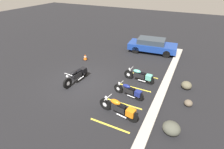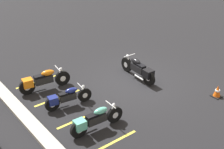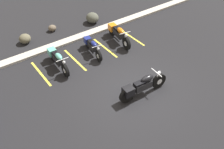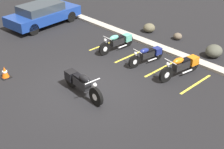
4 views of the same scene
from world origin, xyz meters
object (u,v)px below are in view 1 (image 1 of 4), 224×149
(parked_bike_1, at_px, (130,91))
(traffic_cone, at_px, (85,57))
(motorcycle_black_featured, at_px, (77,75))
(landscape_rock_2, at_px, (171,128))
(parked_bike_2, at_px, (120,108))
(landscape_rock_1, at_px, (186,85))
(car_blue, at_px, (152,45))
(parked_bike_0, at_px, (140,76))
(landscape_rock_0, at_px, (188,103))

(parked_bike_1, height_order, traffic_cone, parked_bike_1)
(motorcycle_black_featured, height_order, landscape_rock_2, motorcycle_black_featured)
(parked_bike_2, bearing_deg, landscape_rock_1, -115.49)
(motorcycle_black_featured, bearing_deg, car_blue, 161.06)
(parked_bike_1, bearing_deg, motorcycle_black_featured, 7.50)
(car_blue, xyz_separation_m, landscape_rock_2, (9.15, 3.39, -0.38))
(parked_bike_1, bearing_deg, landscape_rock_1, -132.16)
(motorcycle_black_featured, relative_size, landscape_rock_2, 2.89)
(parked_bike_2, bearing_deg, motorcycle_black_featured, -16.11)
(parked_bike_2, bearing_deg, car_blue, -76.40)
(landscape_rock_2, height_order, traffic_cone, landscape_rock_2)
(car_blue, bearing_deg, landscape_rock_1, -59.99)
(parked_bike_2, xyz_separation_m, landscape_rock_2, (0.01, 2.54, -0.17))
(landscape_rock_1, bearing_deg, parked_bike_0, -80.83)
(traffic_cone, bearing_deg, parked_bike_2, 47.70)
(parked_bike_2, bearing_deg, traffic_cone, -33.97)
(parked_bike_0, distance_m, landscape_rock_1, 2.94)
(landscape_rock_2, bearing_deg, landscape_rock_1, 177.01)
(parked_bike_0, distance_m, landscape_rock_2, 4.54)
(parked_bike_1, distance_m, landscape_rock_1, 3.75)
(car_blue, bearing_deg, motorcycle_black_featured, -118.43)
(landscape_rock_1, xyz_separation_m, landscape_rock_2, (4.13, -0.22, 0.05))
(car_blue, relative_size, landscape_rock_1, 6.85)
(parked_bike_1, height_order, landscape_rock_0, parked_bike_1)
(parked_bike_2, relative_size, landscape_rock_0, 4.96)
(motorcycle_black_featured, distance_m, car_blue, 7.98)
(landscape_rock_1, bearing_deg, landscape_rock_2, -2.99)
(landscape_rock_2, bearing_deg, car_blue, -159.70)
(landscape_rock_2, bearing_deg, landscape_rock_0, 168.12)
(parked_bike_0, relative_size, landscape_rock_0, 4.69)
(parked_bike_1, height_order, parked_bike_2, parked_bike_2)
(motorcycle_black_featured, xyz_separation_m, landscape_rock_2, (1.80, 6.48, -0.18))
(parked_bike_0, height_order, car_blue, car_blue)
(parked_bike_1, bearing_deg, parked_bike_2, 102.90)
(parked_bike_1, relative_size, traffic_cone, 3.85)
(landscape_rock_0, xyz_separation_m, traffic_cone, (-2.55, -8.48, 0.05))
(parked_bike_0, distance_m, parked_bike_1, 1.92)
(traffic_cone, bearing_deg, landscape_rock_0, 73.25)
(parked_bike_1, xyz_separation_m, traffic_cone, (-3.21, -5.30, -0.17))
(parked_bike_0, bearing_deg, landscape_rock_1, -167.94)
(parked_bike_2, bearing_deg, parked_bike_0, -79.56)
(car_blue, bearing_deg, parked_bike_0, -88.28)
(parked_bike_1, xyz_separation_m, car_blue, (-7.41, -0.71, 0.27))
(parked_bike_2, height_order, landscape_rock_2, parked_bike_2)
(car_blue, distance_m, landscape_rock_0, 7.80)
(motorcycle_black_featured, height_order, parked_bike_1, motorcycle_black_featured)
(parked_bike_2, height_order, landscape_rock_0, parked_bike_2)
(landscape_rock_1, bearing_deg, parked_bike_1, -50.51)
(parked_bike_2, height_order, car_blue, car_blue)
(car_blue, height_order, landscape_rock_0, car_blue)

